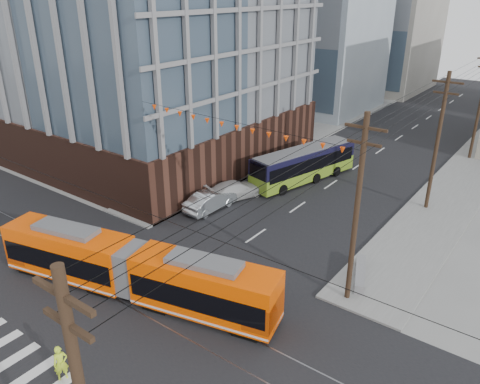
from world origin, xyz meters
name	(u,v)px	position (x,y,z in m)	size (l,w,h in m)	color
ground	(97,344)	(0.00, 0.00, 0.00)	(160.00, 160.00, 0.00)	slate
office_building	(129,12)	(-22.00, 23.00, 14.30)	(30.00, 25.00, 28.60)	#381E16
bg_bldg_nw_near	(310,44)	(-17.00, 52.00, 9.00)	(18.00, 16.00, 18.00)	#8C99A5
bg_bldg_nw_far	(383,29)	(-14.00, 72.00, 10.00)	(16.00, 18.00, 20.00)	gray
streetcar	(133,270)	(-1.66, 4.03, 1.68)	(17.44, 2.45, 3.36)	#FD4B00
city_bus	(304,164)	(-2.54, 25.35, 1.60)	(2.45, 11.30, 3.20)	black
parked_car_silver	(210,201)	(-5.45, 15.42, 0.80)	(1.68, 4.83, 1.59)	#B3BCC3
parked_car_white	(235,190)	(-5.24, 18.45, 0.75)	(2.11, 5.19, 1.51)	#BEBEBE
parked_car_grey	(273,171)	(-5.10, 24.17, 0.73)	(2.42, 5.25, 1.46)	slate
pedestrian	(61,363)	(0.58, -2.34, 0.89)	(0.65, 0.43, 1.78)	#D1F52D
jersey_barrier	(360,275)	(8.30, 13.25, 0.37)	(0.83, 3.69, 0.74)	gray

